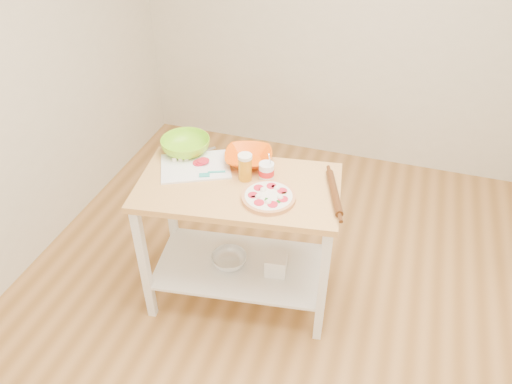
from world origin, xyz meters
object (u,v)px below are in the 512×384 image
at_px(pizza, 269,197).
at_px(rolling_pin, 334,193).
at_px(green_bowl, 186,146).
at_px(spatula, 211,173).
at_px(knife, 188,153).
at_px(yogurt_tub, 266,172).
at_px(shelf_glass_bowl, 229,260).
at_px(prep_island, 239,219).
at_px(cutting_board, 195,166).
at_px(orange_bowl, 249,158).
at_px(beer_pint, 245,167).
at_px(shelf_bin, 276,264).

distance_m(pizza, rolling_pin, 0.36).
height_order(green_bowl, rolling_pin, green_bowl).
height_order(pizza, spatula, pizza).
bearing_deg(knife, rolling_pin, -46.03).
xyz_separation_m(yogurt_tub, shelf_glass_bowl, (-0.21, -0.11, -0.66)).
bearing_deg(prep_island, rolling_pin, 6.41).
distance_m(rolling_pin, shelf_glass_bowl, 0.87).
relative_size(prep_island, green_bowl, 4.07).
xyz_separation_m(cutting_board, rolling_pin, (0.83, -0.03, 0.01)).
bearing_deg(orange_bowl, cutting_board, -153.95).
distance_m(pizza, shelf_glass_bowl, 0.68).
bearing_deg(orange_bowl, pizza, -54.64).
relative_size(beer_pint, shelf_bin, 1.25).
xyz_separation_m(prep_island, cutting_board, (-0.30, 0.09, 0.26)).
height_order(cutting_board, shelf_bin, cutting_board).
bearing_deg(spatula, shelf_bin, -25.26).
relative_size(prep_island, pizza, 4.14).
distance_m(prep_island, shelf_glass_bowl, 0.36).
distance_m(yogurt_tub, shelf_bin, 0.64).
xyz_separation_m(spatula, knife, (-0.21, 0.15, 0.00)).
distance_m(orange_bowl, green_bowl, 0.40).
xyz_separation_m(yogurt_tub, rolling_pin, (0.40, -0.04, -0.03)).
distance_m(cutting_board, spatula, 0.14).
bearing_deg(spatula, yogurt_tub, -11.35).
bearing_deg(shelf_glass_bowl, yogurt_tub, 27.40).
bearing_deg(orange_bowl, beer_pint, -77.62).
xyz_separation_m(pizza, shelf_bin, (0.03, 0.09, -0.59)).
relative_size(knife, beer_pint, 1.35).
bearing_deg(green_bowl, spatula, -37.75).
height_order(cutting_board, green_bowl, green_bowl).
distance_m(spatula, rolling_pin, 0.71).
height_order(prep_island, knife, knife).
height_order(prep_island, shelf_glass_bowl, prep_island).
bearing_deg(rolling_pin, beer_pint, 179.71).
distance_m(shelf_glass_bowl, shelf_bin, 0.31).
xyz_separation_m(green_bowl, yogurt_tub, (0.55, -0.12, 0.01)).
relative_size(prep_island, cutting_board, 2.47).
bearing_deg(yogurt_tub, pizza, -69.36).
height_order(orange_bowl, shelf_glass_bowl, orange_bowl).
bearing_deg(orange_bowl, knife, -173.62).
xyz_separation_m(orange_bowl, yogurt_tub, (0.15, -0.13, 0.02)).
height_order(cutting_board, yogurt_tub, yogurt_tub).
xyz_separation_m(pizza, orange_bowl, (-0.22, 0.30, 0.02)).
distance_m(prep_island, orange_bowl, 0.37).
xyz_separation_m(prep_island, shelf_glass_bowl, (-0.07, -0.01, -0.35)).
bearing_deg(spatula, orange_bowl, 27.39).
bearing_deg(beer_pint, green_bowl, 160.45).
xyz_separation_m(beer_pint, shelf_glass_bowl, (-0.09, -0.07, -0.69)).
height_order(beer_pint, shelf_bin, beer_pint).
distance_m(knife, green_bowl, 0.05).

